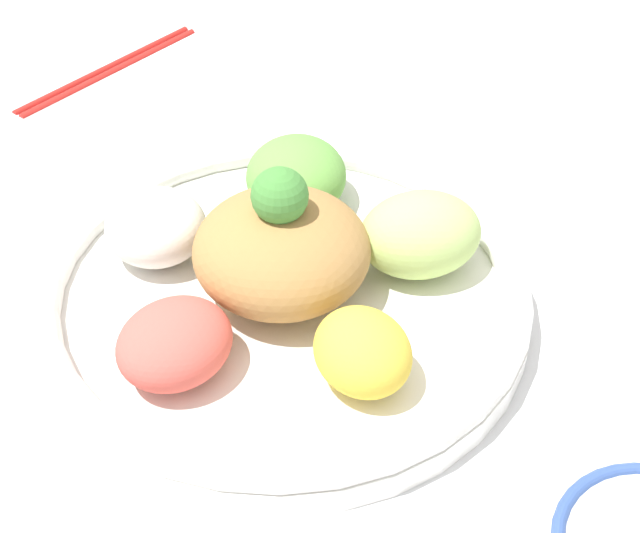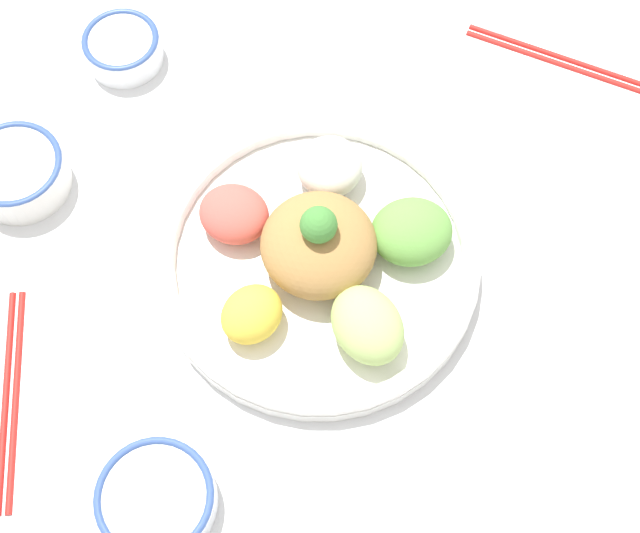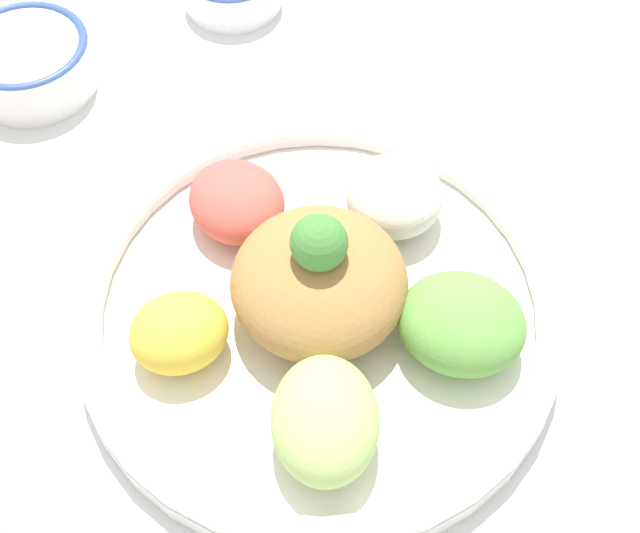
% 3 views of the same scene
% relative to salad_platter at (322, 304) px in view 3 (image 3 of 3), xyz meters
% --- Properties ---
extents(ground_plane, '(2.40, 2.40, 0.00)m').
position_rel_salad_platter_xyz_m(ground_plane, '(0.04, -0.01, -0.03)').
color(ground_plane, white).
extents(salad_platter, '(0.34, 0.34, 0.12)m').
position_rel_salad_platter_xyz_m(salad_platter, '(0.00, 0.00, 0.00)').
color(salad_platter, white).
rests_on(salad_platter, ground_plane).
extents(sauce_bowl_red, '(0.11, 0.11, 0.05)m').
position_rel_salad_platter_xyz_m(sauce_bowl_red, '(0.13, -0.32, -0.00)').
color(sauce_bowl_red, white).
rests_on(sauce_bowl_red, ground_plane).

